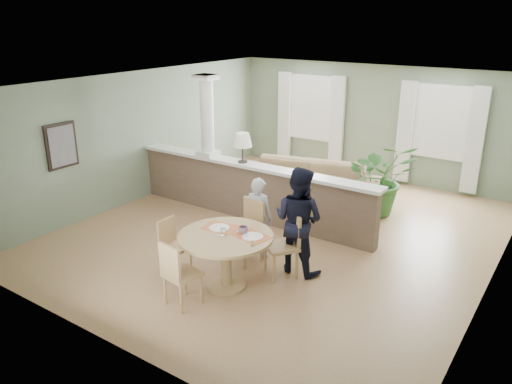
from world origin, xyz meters
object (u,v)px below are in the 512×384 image
Objects in this scene: chair_far_man at (286,242)px; chair_far_boy at (248,228)px; sofa at (306,184)px; chair_side at (172,243)px; man_person at (298,220)px; child_person at (258,218)px; dining_table at (226,246)px; houseplant at (380,178)px; chair_near at (178,272)px.

chair_far_boy is at bearing -150.94° from chair_far_man.
sofa is 2.80m from chair_far_boy.
chair_side is 1.96m from man_person.
child_person is (0.80, 1.18, 0.21)m from chair_side.
dining_table is (0.72, -3.63, 0.22)m from sofa.
houseplant is 1.09× the size of child_person.
man_person is (0.78, -0.07, 0.16)m from child_person.
chair_far_man is at bearing -80.68° from sofa.
chair_far_man is 1.74m from chair_side.
chair_far_boy is at bearing 11.49° from man_person.
dining_table is 1.01× the size of child_person.
chair_far_boy is at bearing -80.77° from chair_near.
child_person reaches higher than chair_near.
dining_table reaches higher than sofa.
houseplant reaches higher than child_person.
chair_far_man reaches higher than chair_side.
houseplant is 1.08× the size of dining_table.
chair_far_man is (1.24, -2.85, 0.12)m from sofa.
sofa reaches higher than chair_side.
houseplant is 1.56× the size of chair_near.
child_person is (-0.18, 1.09, 0.02)m from dining_table.
houseplant is at bearing -23.44° from chair_side.
dining_table is 1.60× the size of chair_side.
chair_far_man is 0.78m from child_person.
man_person is at bearing -105.49° from chair_near.
chair_side is 0.63× the size of child_person.
dining_table is at bearing -87.69° from chair_far_man.
sofa is 3.13× the size of chair_near.
child_person is (0.53, -2.55, 0.24)m from sofa.
child_person is at bearing -82.31° from chair_near.
houseplant reaches higher than chair_near.
chair_far_man is 0.38m from man_person.
chair_near is at bearing -105.92° from dining_table.
sofa is at bearing 110.50° from chair_far_boy.
chair_far_man is (0.75, -0.09, -0.01)m from chair_far_boy.
man_person reaches higher than sofa.
dining_table is at bearing -100.46° from houseplant.
sofa is 1.53m from houseplant.
man_person is at bearing 108.52° from chair_far_man.
sofa is at bearing 149.36° from chair_far_man.
man_person reaches higher than chair_far_boy.
man_person is at bearing 20.27° from chair_far_boy.
chair_far_man is 0.60× the size of man_person.
child_person is at bearing -107.55° from houseplant.
man_person is at bearing 59.71° from dining_table.
chair_far_boy is 0.25m from child_person.
chair_far_man is at bearing 74.42° from man_person.
child_person is at bearing -167.36° from chair_far_man.
sofa is at bearing -165.70° from houseplant.
chair_near is at bearing -133.16° from chair_side.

